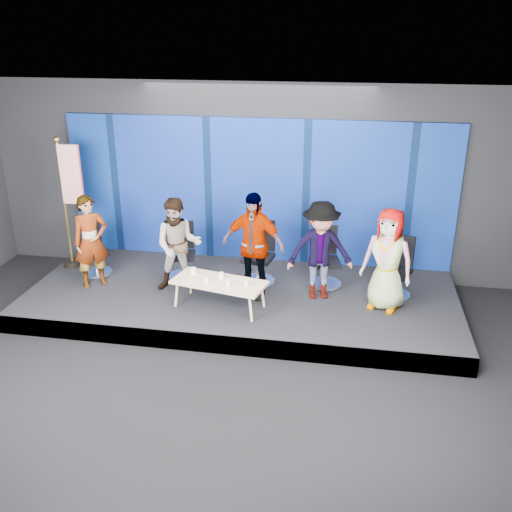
% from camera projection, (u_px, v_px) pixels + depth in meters
% --- Properties ---
extents(ground, '(10.00, 10.00, 0.00)m').
position_uv_depth(ground, '(204.00, 396.00, 7.26)').
color(ground, black).
rests_on(ground, ground).
extents(room_walls, '(10.02, 8.02, 3.51)m').
position_uv_depth(room_walls, '(196.00, 214.00, 6.34)').
color(room_walls, black).
rests_on(room_walls, ground).
extents(riser, '(7.00, 3.00, 0.30)m').
position_uv_depth(riser, '(242.00, 299.00, 9.49)').
color(riser, black).
rests_on(riser, ground).
extents(backdrop, '(7.00, 0.08, 2.60)m').
position_uv_depth(backdrop, '(257.00, 191.00, 10.26)').
color(backdrop, navy).
rests_on(backdrop, riser).
extents(chair_a, '(0.76, 0.76, 0.96)m').
position_uv_depth(chair_a, '(94.00, 257.00, 9.98)').
color(chair_a, silver).
rests_on(chair_a, riser).
extents(panelist_a, '(0.68, 0.65, 1.56)m').
position_uv_depth(panelist_a, '(91.00, 242.00, 9.35)').
color(panelist_a, black).
rests_on(panelist_a, riser).
extents(chair_b, '(0.64, 0.64, 0.96)m').
position_uv_depth(chair_b, '(183.00, 260.00, 9.84)').
color(chair_b, silver).
rests_on(chair_b, riser).
extents(panelist_b, '(0.87, 0.74, 1.56)m').
position_uv_depth(panelist_b, '(178.00, 245.00, 9.20)').
color(panelist_b, black).
rests_on(panelist_b, riser).
extents(chair_c, '(0.69, 0.69, 1.07)m').
position_uv_depth(chair_c, '(259.00, 263.00, 9.63)').
color(chair_c, silver).
rests_on(chair_c, riser).
extents(panelist_c, '(1.06, 0.57, 1.73)m').
position_uv_depth(panelist_c, '(253.00, 245.00, 8.97)').
color(panelist_c, black).
rests_on(panelist_c, riser).
extents(chair_d, '(0.67, 0.67, 0.99)m').
position_uv_depth(chair_d, '(325.00, 267.00, 9.54)').
color(chair_d, silver).
rests_on(chair_d, riser).
extents(panelist_d, '(1.14, 0.81, 1.60)m').
position_uv_depth(panelist_d, '(320.00, 251.00, 8.93)').
color(panelist_d, black).
rests_on(panelist_d, riser).
extents(chair_e, '(0.72, 0.72, 0.99)m').
position_uv_depth(chair_e, '(396.00, 277.00, 9.15)').
color(chair_e, silver).
rests_on(chair_e, riser).
extents(panelist_e, '(0.92, 0.76, 1.61)m').
position_uv_depth(panelist_e, '(388.00, 260.00, 8.58)').
color(panelist_e, black).
rests_on(panelist_e, riser).
extents(coffee_table, '(1.53, 0.90, 0.44)m').
position_uv_depth(coffee_table, '(219.00, 283.00, 8.75)').
color(coffee_table, tan).
rests_on(coffee_table, riser).
extents(mug_a, '(0.09, 0.09, 0.10)m').
position_uv_depth(mug_a, '(193.00, 271.00, 8.97)').
color(mug_a, silver).
rests_on(mug_a, coffee_table).
extents(mug_b, '(0.07, 0.07, 0.09)m').
position_uv_depth(mug_b, '(206.00, 280.00, 8.67)').
color(mug_b, silver).
rests_on(mug_b, coffee_table).
extents(mug_c, '(0.08, 0.08, 0.10)m').
position_uv_depth(mug_c, '(221.00, 275.00, 8.81)').
color(mug_c, silver).
rests_on(mug_c, coffee_table).
extents(mug_d, '(0.07, 0.07, 0.09)m').
position_uv_depth(mug_d, '(228.00, 283.00, 8.58)').
color(mug_d, silver).
rests_on(mug_d, coffee_table).
extents(mug_e, '(0.07, 0.07, 0.08)m').
position_uv_depth(mug_e, '(246.00, 283.00, 8.57)').
color(mug_e, silver).
rests_on(mug_e, coffee_table).
extents(flag_stand, '(0.54, 0.31, 2.35)m').
position_uv_depth(flag_stand, '(70.00, 200.00, 9.91)').
color(flag_stand, black).
rests_on(flag_stand, riser).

